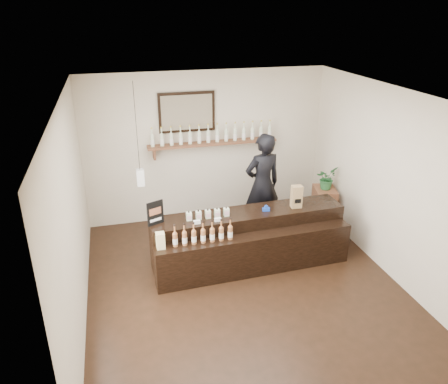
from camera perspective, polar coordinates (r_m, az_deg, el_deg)
name	(u,v)px	position (r m, az deg, el deg)	size (l,w,h in m)	color
ground	(244,286)	(6.64, 2.63, -12.12)	(5.00, 5.00, 0.00)	black
room_shell	(246,179)	(5.82, 2.93, 1.68)	(5.00, 5.00, 5.00)	beige
back_wall_decor	(200,131)	(7.96, -3.18, 8.01)	(2.66, 0.96, 1.69)	brown
counter	(249,241)	(6.96, 3.34, -6.35)	(3.10, 0.93, 1.01)	black
promo_sign	(155,213)	(6.45, -8.97, -2.73)	(0.25, 0.12, 0.37)	black
paper_bag	(296,197)	(7.01, 9.45, -0.60)	(0.18, 0.14, 0.36)	olive
tape_dispenser	(266,209)	(6.88, 5.52, -2.19)	(0.12, 0.06, 0.10)	#173DA4
side_cabinet	(324,207)	(8.34, 12.87, -1.93)	(0.49, 0.59, 0.75)	brown
potted_plant	(326,178)	(8.12, 13.23, 1.78)	(0.37, 0.32, 0.41)	#265F2E
shopkeeper	(263,178)	(7.67, 5.07, 1.82)	(0.76, 0.50, 2.10)	black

